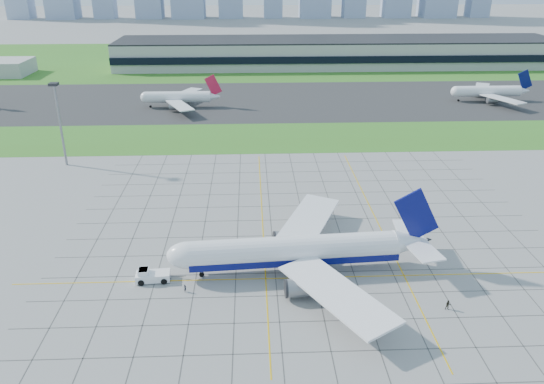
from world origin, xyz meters
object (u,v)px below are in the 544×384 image
object	(u,v)px
light_mast	(59,114)
distant_jet_1	(179,97)
crew_far	(448,305)
pushback_tug	(151,275)
crew_near	(185,288)
airliner	(296,251)
distant_jet_2	(489,91)

from	to	relation	value
light_mast	distant_jet_1	bearing A→B (deg)	68.68
light_mast	distant_jet_1	size ratio (longest dim) A/B	0.60
crew_far	pushback_tug	bearing A→B (deg)	177.74
distant_jet_1	light_mast	bearing A→B (deg)	-111.32
light_mast	distant_jet_1	world-z (taller)	light_mast
crew_near	crew_far	distance (m)	49.04
crew_far	distant_jet_1	size ratio (longest dim) A/B	0.05
airliner	distant_jet_1	world-z (taller)	airliner
pushback_tug	crew_far	xyz separation A→B (m)	(55.56, -11.85, -0.23)
light_mast	pushback_tug	xyz separation A→B (m)	(37.31, -66.75, -14.98)
airliner	crew_far	world-z (taller)	airliner
crew_far	distant_jet_1	bearing A→B (deg)	123.77
pushback_tug	crew_near	size ratio (longest dim) A/B	6.22
airliner	distant_jet_2	world-z (taller)	airliner
airliner	distant_jet_2	bearing A→B (deg)	50.78
crew_near	distant_jet_1	bearing A→B (deg)	32.12
crew_far	crew_near	bearing A→B (deg)	-179.20
pushback_tug	airliner	bearing A→B (deg)	0.75
crew_far	distant_jet_1	distance (m)	161.94
airliner	crew_far	bearing A→B (deg)	-31.97
crew_near	crew_far	xyz separation A→B (m)	(48.44, -7.65, 0.18)
airliner	distant_jet_1	distance (m)	139.35
airliner	crew_near	size ratio (longest dim) A/B	35.32
distant_jet_1	distant_jet_2	size ratio (longest dim) A/B	1.00
distant_jet_1	pushback_tug	bearing A→B (deg)	-85.69
airliner	crew_near	xyz separation A→B (m)	(-21.83, -6.54, -3.96)
crew_far	distant_jet_2	xyz separation A→B (m)	(71.94, 153.23, 3.51)
pushback_tug	crew_near	world-z (taller)	pushback_tug
light_mast	pushback_tug	distance (m)	77.92
airliner	distant_jet_1	bearing A→B (deg)	102.46
light_mast	pushback_tug	bearing A→B (deg)	-60.80
light_mast	distant_jet_2	xyz separation A→B (m)	(164.81, 74.62, -11.70)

